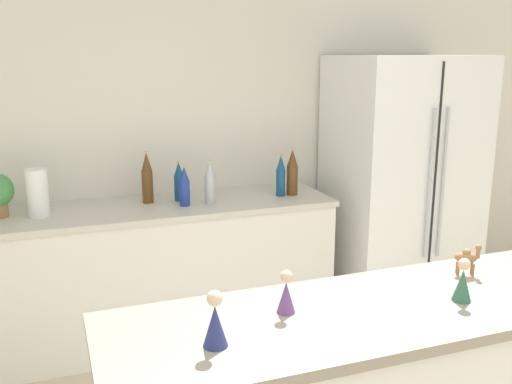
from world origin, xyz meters
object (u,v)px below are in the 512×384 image
at_px(back_bottle_3, 179,182).
at_px(back_bottle_5, 184,187).
at_px(back_bottle_1, 147,178).
at_px(refrigerator, 400,185).
at_px(wise_man_figurine_crimson, 215,322).
at_px(back_bottle_0, 281,176).
at_px(camel_figurine, 467,257).
at_px(back_bottle_4, 292,173).
at_px(wise_man_figurine_blue, 286,294).
at_px(paper_towel_roll, 38,193).
at_px(wise_man_figurine_purple, 463,283).
at_px(back_bottle_2, 210,183).

distance_m(back_bottle_3, back_bottle_5, 0.13).
bearing_deg(back_bottle_5, back_bottle_1, 142.79).
distance_m(refrigerator, wise_man_figurine_crimson, 2.72).
height_order(back_bottle_0, wise_man_figurine_crimson, wise_man_figurine_crimson).
distance_m(back_bottle_3, camel_figurine, 2.00).
bearing_deg(back_bottle_4, refrigerator, -2.93).
bearing_deg(back_bottle_1, wise_man_figurine_blue, -87.12).
bearing_deg(refrigerator, back_bottle_1, 174.69).
distance_m(back_bottle_3, wise_man_figurine_blue, 1.95).
height_order(paper_towel_roll, back_bottle_0, same).
relative_size(wise_man_figurine_crimson, wise_man_figurine_purple, 1.12).
distance_m(back_bottle_5, wise_man_figurine_purple, 1.99).
bearing_deg(wise_man_figurine_purple, paper_towel_roll, 123.41).
xyz_separation_m(paper_towel_roll, back_bottle_0, (1.49, -0.02, -0.01)).
distance_m(back_bottle_3, back_bottle_4, 0.74).
bearing_deg(back_bottle_2, back_bottle_4, 4.28).
xyz_separation_m(paper_towel_roll, camel_figurine, (1.48, -1.81, 0.05)).
bearing_deg(back_bottle_3, back_bottle_1, 175.13).
relative_size(back_bottle_2, wise_man_figurine_purple, 1.92).
bearing_deg(back_bottle_3, paper_towel_roll, -174.45).
xyz_separation_m(back_bottle_3, back_bottle_4, (0.73, -0.10, 0.03)).
distance_m(paper_towel_roll, back_bottle_2, 1.00).
xyz_separation_m(refrigerator, wise_man_figurine_blue, (-1.64, -1.80, 0.17)).
bearing_deg(wise_man_figurine_crimson, wise_man_figurine_blue, 25.55).
height_order(back_bottle_5, wise_man_figurine_blue, wise_man_figurine_blue).
bearing_deg(refrigerator, back_bottle_3, 174.64).
xyz_separation_m(back_bottle_2, back_bottle_3, (-0.16, 0.15, -0.01)).
bearing_deg(back_bottle_0, back_bottle_3, 170.85).
xyz_separation_m(back_bottle_1, back_bottle_3, (0.20, -0.02, -0.03)).
height_order(back_bottle_3, wise_man_figurine_blue, wise_man_figurine_blue).
distance_m(refrigerator, wise_man_figurine_purple, 2.21).
bearing_deg(refrigerator, back_bottle_4, 177.07).
height_order(back_bottle_3, back_bottle_4, back_bottle_4).
height_order(refrigerator, back_bottle_0, refrigerator).
bearing_deg(refrigerator, wise_man_figurine_purple, -119.13).
height_order(back_bottle_1, wise_man_figurine_blue, back_bottle_1).
relative_size(paper_towel_roll, camel_figurine, 2.38).
height_order(back_bottle_4, wise_man_figurine_blue, back_bottle_4).
relative_size(back_bottle_5, wise_man_figurine_crimson, 1.54).
bearing_deg(wise_man_figurine_purple, back_bottle_5, 103.73).
distance_m(back_bottle_5, camel_figurine, 1.87).
relative_size(back_bottle_2, back_bottle_5, 1.11).
height_order(back_bottle_0, wise_man_figurine_blue, back_bottle_0).
bearing_deg(wise_man_figurine_blue, camel_figurine, 4.90).
height_order(back_bottle_0, back_bottle_5, back_bottle_0).
bearing_deg(wise_man_figurine_purple, back_bottle_0, 84.89).
xyz_separation_m(camel_figurine, wise_man_figurine_blue, (-0.74, -0.06, -0.01)).
relative_size(refrigerator, back_bottle_3, 6.90).
distance_m(wise_man_figurine_crimson, wise_man_figurine_purple, 0.84).
relative_size(paper_towel_roll, back_bottle_3, 1.08).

